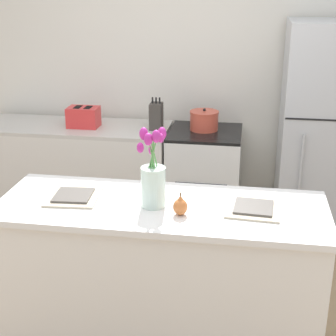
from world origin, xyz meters
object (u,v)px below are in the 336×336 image
Objects in this scene: pear_figurine at (180,206)px; knife_block at (156,116)px; toaster at (83,117)px; stove_range at (204,181)px; cooking_pot at (204,120)px; refrigerator at (323,136)px; plate_setting_left at (73,196)px; flower_vase at (153,179)px; plate_setting_right at (253,208)px.

knife_block is (-0.44, 1.71, 0.02)m from pear_figurine.
pear_figurine is at bearing -57.75° from toaster.
pear_figurine is at bearing -89.28° from stove_range.
cooking_pot is (1.02, 0.07, -0.01)m from toaster.
cooking_pot reaches higher than toaster.
refrigerator is at bearing -0.25° from knife_block.
pear_figurine is 0.42× the size of plate_setting_left.
flower_vase is 0.21m from pear_figurine.
toaster reaches higher than stove_range.
plate_setting_right is 1.11× the size of knife_block.
knife_block is (-0.40, -0.03, 0.03)m from cooking_pot.
plate_setting_right is at bearing -109.16° from refrigerator.
cooking_pot is (-0.04, 1.75, -0.01)m from pear_figurine.
flower_vase is 1.48× the size of plate_setting_left.
stove_range is at bearing 90.72° from pear_figurine.
toaster is (-1.44, 1.56, 0.03)m from plate_setting_right.
cooking_pot is (-0.02, 0.04, 0.53)m from stove_range.
pear_figurine is at bearing -118.54° from refrigerator.
refrigerator reaches higher than stove_range.
stove_range is 2.97× the size of plate_setting_right.
toaster is at bearing -176.28° from cooking_pot.
refrigerator reaches higher than plate_setting_left.
plate_setting_left is 1.07× the size of toaster.
pear_figurine is (0.16, -0.09, -0.11)m from flower_vase.
flower_vase is at bearing -60.50° from toaster.
knife_block is at bearing 83.50° from plate_setting_left.
refrigerator is 5.98× the size of plate_setting_right.
refrigerator reaches higher than pear_figurine.
plate_setting_right is (-0.55, -1.59, 0.05)m from refrigerator.
refrigerator is 1.68m from plate_setting_right.
toaster is at bearing -179.25° from refrigerator.
refrigerator reaches higher than knife_block.
refrigerator is 1.95m from pear_figurine.
cooking_pot is 0.40m from knife_block.
refrigerator is at bearing 0.04° from stove_range.
knife_block is at bearing -175.09° from cooking_pot.
toaster is (-0.44, 1.56, 0.03)m from plate_setting_left.
stove_range is 3.18× the size of toaster.
plate_setting_right is (0.99, 0.00, 0.00)m from plate_setting_left.
flower_vase reaches higher than knife_block.
plate_setting_left is 0.99m from plate_setting_right.
stove_range is 3.30× the size of knife_block.
stove_range is at bearing -0.92° from knife_block.
stove_range is 1.75m from flower_vase.
plate_setting_left is (-0.46, 0.03, -0.15)m from flower_vase.
refrigerator is at bearing 45.78° from plate_setting_left.
toaster is at bearing -178.60° from stove_range.
flower_vase reaches higher than plate_setting_left.
stove_range is 1.79m from pear_figurine.
plate_setting_right is (0.38, 0.12, -0.04)m from pear_figurine.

